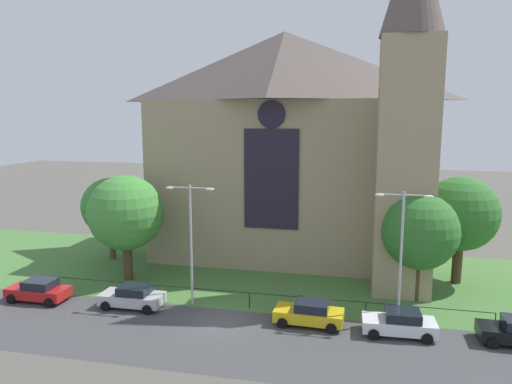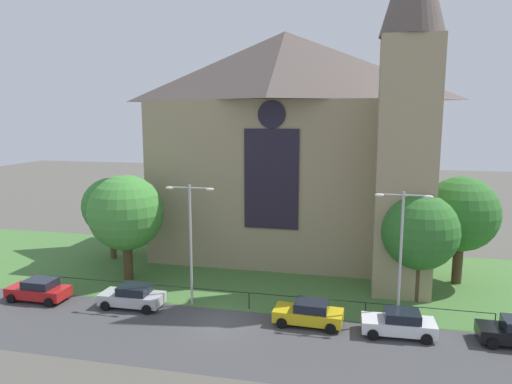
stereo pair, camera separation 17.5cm
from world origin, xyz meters
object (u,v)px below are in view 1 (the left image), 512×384
(tree_left_far, at_px, (111,207))
(tree_right_near, at_px, (420,232))
(streetlamp_near, at_px, (191,229))
(streetlamp_far, at_px, (402,241))
(parked_car_red, at_px, (39,290))
(church_building, at_px, (291,143))
(parked_car_yellow, at_px, (310,313))
(tree_right_far, at_px, (460,214))
(tree_left_near, at_px, (126,213))
(parked_car_silver, at_px, (133,297))
(parked_car_white, at_px, (400,323))

(tree_left_far, distance_m, tree_right_near, 25.97)
(streetlamp_near, relative_size, streetlamp_far, 1.00)
(streetlamp_near, xyz_separation_m, parked_car_red, (-10.64, -1.70, -4.50))
(church_building, relative_size, parked_car_red, 6.17)
(tree_right_near, distance_m, parked_car_yellow, 9.73)
(tree_right_near, relative_size, streetlamp_far, 0.91)
(tree_right_far, distance_m, streetlamp_far, 9.77)
(streetlamp_near, distance_m, parked_car_red, 11.68)
(parked_car_red, bearing_deg, parked_car_yellow, -178.87)
(streetlamp_near, distance_m, parked_car_yellow, 9.44)
(streetlamp_far, bearing_deg, parked_car_red, -175.98)
(tree_right_far, height_order, parked_car_yellow, tree_right_far)
(tree_left_far, bearing_deg, tree_left_near, -49.97)
(parked_car_yellow, bearing_deg, tree_left_near, -17.03)
(tree_left_far, bearing_deg, streetlamp_near, -38.37)
(tree_left_near, xyz_separation_m, parked_car_silver, (2.95, -5.08, -4.54))
(streetlamp_near, bearing_deg, parked_car_yellow, -10.30)
(tree_left_near, distance_m, streetlamp_far, 20.50)
(parked_car_red, bearing_deg, parked_car_silver, -176.78)
(tree_right_far, relative_size, streetlamp_near, 1.00)
(streetlamp_near, distance_m, parked_car_silver, 5.99)
(tree_right_near, xyz_separation_m, parked_car_yellow, (-6.85, -5.50, -4.18))
(tree_right_far, xyz_separation_m, tree_left_near, (-25.05, -4.75, -0.09))
(parked_car_silver, relative_size, parked_car_white, 0.99)
(tree_right_near, height_order, parked_car_silver, tree_right_near)
(streetlamp_near, bearing_deg, tree_right_near, 15.00)
(tree_right_far, relative_size, parked_car_silver, 1.95)
(tree_left_far, bearing_deg, tree_right_near, -9.67)
(church_building, bearing_deg, tree_right_far, -19.02)
(streetlamp_near, height_order, parked_car_silver, streetlamp_near)
(tree_left_near, relative_size, parked_car_silver, 1.95)
(tree_left_near, bearing_deg, streetlamp_near, -29.12)
(tree_left_far, xyz_separation_m, parked_car_yellow, (18.75, -9.86, -3.99))
(parked_car_red, relative_size, parked_car_yellow, 0.99)
(tree_left_far, bearing_deg, tree_right_far, 0.15)
(tree_right_near, bearing_deg, tree_left_far, 170.33)
(streetlamp_far, xyz_separation_m, parked_car_white, (-0.03, -1.73, -4.51))
(parked_car_white, bearing_deg, parked_car_red, -2.23)
(tree_right_near, relative_size, streetlamp_near, 0.92)
(streetlamp_far, bearing_deg, parked_car_yellow, -164.47)
(tree_right_far, bearing_deg, tree_left_far, -179.85)
(tree_right_far, relative_size, tree_left_near, 1.00)
(church_building, bearing_deg, parked_car_yellow, -76.91)
(tree_left_near, distance_m, parked_car_red, 8.11)
(parked_car_yellow, bearing_deg, streetlamp_near, -8.01)
(parked_car_silver, relative_size, parked_car_yellow, 0.99)
(tree_right_far, xyz_separation_m, streetlamp_near, (-18.38, -8.46, -0.14))
(church_building, distance_m, tree_left_far, 17.00)
(parked_car_silver, distance_m, parked_car_yellow, 11.87)
(tree_left_far, height_order, streetlamp_near, streetlamp_near)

